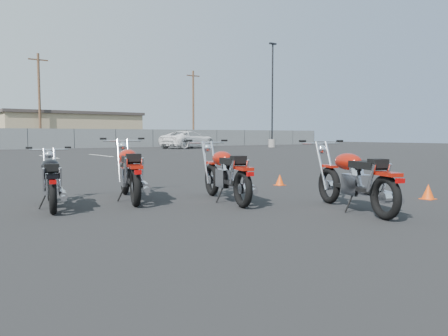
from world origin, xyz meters
TOP-DOWN VIEW (x-y plane):
  - ground at (0.00, 0.00)m, footprint 120.00×120.00m
  - motorcycle_front_red at (-0.96, 2.03)m, footprint 1.19×2.39m
  - motorcycle_second_black at (-2.40, 2.00)m, footprint 0.90×2.07m
  - motorcycle_third_red at (0.43, 0.84)m, footprint 1.10×2.32m
  - motorcycle_rear_red at (1.52, -1.22)m, footprint 1.25×2.31m
  - training_cone_near at (3.04, 2.18)m, footprint 0.23×0.23m
  - training_cone_far at (3.76, -1.21)m, footprint 0.25×0.25m
  - light_pole_east at (25.17, 26.99)m, footprint 0.80×0.70m
  - tan_building_east at (10.00, 44.00)m, footprint 14.40×9.40m
  - utility_pole_c at (6.00, 39.00)m, footprint 1.80×0.24m
  - utility_pole_d at (24.00, 40.00)m, footprint 1.80×0.24m
  - white_van at (16.68, 29.10)m, footprint 4.66×7.13m

SIDE VIEW (x-z plane):
  - ground at x=0.00m, z-range 0.00..0.00m
  - training_cone_near at x=3.04m, z-range 0.00..0.27m
  - training_cone_far at x=3.76m, z-range 0.00..0.29m
  - motorcycle_second_black at x=-2.40m, z-range -0.05..0.97m
  - motorcycle_third_red at x=0.43m, z-range -0.05..1.09m
  - motorcycle_rear_red at x=1.52m, z-range -0.05..1.09m
  - motorcycle_front_red at x=-0.96m, z-range -0.05..1.13m
  - white_van at x=16.68m, z-range 0.00..2.52m
  - tan_building_east at x=10.00m, z-range 0.01..3.71m
  - light_pole_east at x=25.17m, z-range -2.46..7.81m
  - utility_pole_c at x=6.00m, z-range 0.19..9.19m
  - utility_pole_d at x=24.00m, z-range 0.19..9.19m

